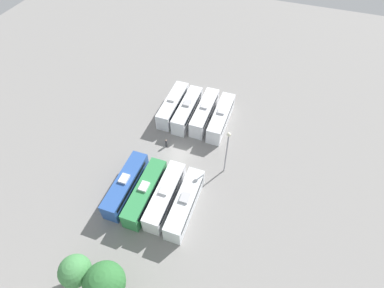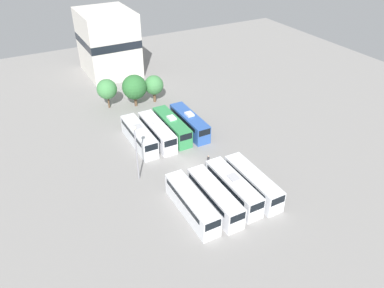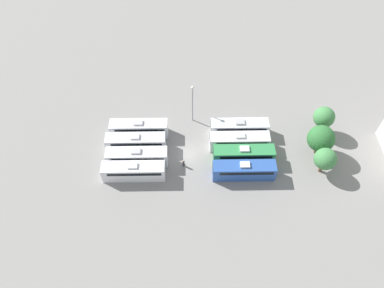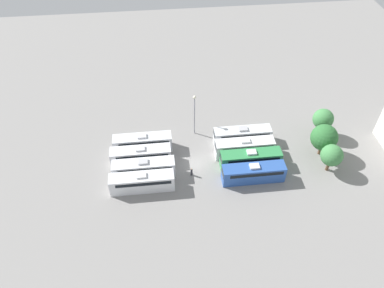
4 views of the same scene
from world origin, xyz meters
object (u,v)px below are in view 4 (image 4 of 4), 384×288
at_px(bus_3, 142,182).
at_px(tree_2, 332,155).
at_px(bus_2, 144,168).
at_px(bus_4, 242,135).
at_px(bus_7, 254,173).
at_px(bus_1, 141,155).
at_px(bus_5, 245,147).
at_px(bus_6, 251,159).
at_px(worker_person, 192,172).
at_px(tree_1, 324,138).
at_px(bus_0, 143,142).
at_px(light_pole, 194,109).
at_px(tree_0, 323,119).

height_order(bus_3, tree_2, tree_2).
bearing_deg(bus_2, bus_4, 108.86).
bearing_deg(bus_7, bus_1, -108.45).
distance_m(bus_2, bus_5, 18.31).
distance_m(bus_6, worker_person, 10.57).
distance_m(bus_3, tree_1, 32.44).
xyz_separation_m(bus_0, tree_2, (8.67, 31.70, 1.84)).
bearing_deg(bus_0, light_pole, 108.86).
distance_m(tree_0, tree_2, 9.08).
bearing_deg(bus_1, tree_2, 80.32).
xyz_separation_m(bus_7, tree_0, (-9.67, 15.11, 2.22)).
height_order(bus_2, bus_4, same).
height_order(bus_7, worker_person, bus_7).
relative_size(bus_6, tree_0, 1.80).
xyz_separation_m(bus_6, light_pole, (-9.53, -8.75, 4.19)).
bearing_deg(bus_5, tree_1, 84.02).
xyz_separation_m(bus_7, tree_1, (-4.75, 13.45, 2.23)).
relative_size(bus_1, bus_2, 1.00).
xyz_separation_m(bus_1, bus_7, (6.23, 18.68, 0.00)).
xyz_separation_m(bus_5, tree_1, (1.43, 13.65, 2.23)).
distance_m(bus_0, tree_2, 32.91).
relative_size(bus_1, bus_5, 1.00).
distance_m(bus_4, bus_7, 9.31).
height_order(light_pole, tree_2, light_pole).
height_order(bus_4, tree_0, tree_0).
xyz_separation_m(bus_0, bus_6, (6.17, 18.58, 0.00)).
distance_m(bus_5, light_pole, 11.41).
distance_m(bus_6, tree_0, 16.33).
relative_size(worker_person, tree_1, 0.26).
distance_m(bus_5, bus_6, 2.96).
bearing_deg(bus_5, bus_2, -80.18).
bearing_deg(bus_5, bus_1, -90.15).
bearing_deg(tree_2, bus_4, -122.67).
bearing_deg(bus_4, tree_2, 57.33).
relative_size(bus_3, bus_5, 1.00).
bearing_deg(tree_1, bus_0, -98.37).
bearing_deg(light_pole, bus_0, -71.14).
bearing_deg(bus_3, tree_2, 91.20).
xyz_separation_m(worker_person, tree_0, (-7.50, 25.33, 3.18)).
bearing_deg(tree_1, bus_2, -86.94).
bearing_deg(bus_7, light_pole, -146.37).
xyz_separation_m(bus_1, bus_6, (2.97, 18.93, 0.00)).
bearing_deg(bus_0, bus_1, -6.25).
height_order(bus_2, light_pole, light_pole).
bearing_deg(worker_person, tree_1, 96.24).
bearing_deg(bus_3, bus_2, 173.61).
bearing_deg(bus_1, tree_0, 95.81).
distance_m(bus_5, tree_2, 14.73).
bearing_deg(tree_0, bus_3, -74.13).
bearing_deg(bus_3, bus_5, 108.34).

